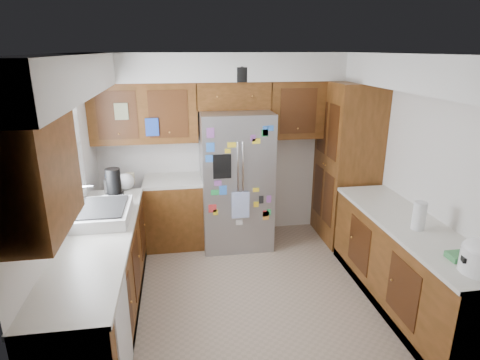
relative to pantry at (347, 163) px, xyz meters
name	(u,v)px	position (x,y,z in m)	size (l,w,h in m)	color
floor	(252,291)	(-1.50, -1.15, -1.07)	(3.60, 3.60, 0.00)	tan
room_shell	(237,121)	(-1.61, -0.79, 0.75)	(3.64, 3.24, 2.52)	silver
left_counter_run	(122,265)	(-2.86, -1.12, -0.65)	(1.36, 3.20, 0.92)	#492B0E
right_counter_run	(406,268)	(0.00, -1.62, -0.65)	(0.63, 2.25, 0.92)	#492B0E
pantry	(347,163)	(0.00, 0.00, 0.00)	(0.60, 0.90, 2.15)	#492B0E
fridge	(236,180)	(-1.50, 0.05, -0.17)	(0.90, 0.79, 1.80)	gray
bridge_cabinet	(233,95)	(-1.50, 0.28, 0.90)	(0.96, 0.34, 0.35)	#492B0E
fridge_top_items	(230,71)	(-1.54, 0.21, 1.20)	(0.64, 0.31, 0.25)	#1A1EAA
sink_assembly	(103,213)	(-3.00, -1.05, -0.09)	(0.52, 0.70, 0.37)	silver
left_counter_clutter	(118,184)	(-2.95, -0.33, -0.02)	(0.35, 0.81, 0.38)	black
paper_towel	(419,216)	(-0.03, -1.75, -0.02)	(0.12, 0.12, 0.27)	white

